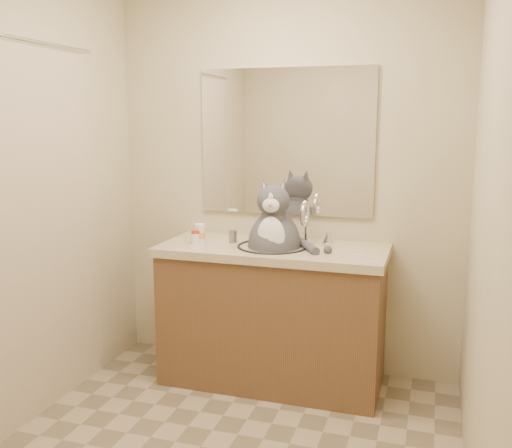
{
  "coord_description": "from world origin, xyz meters",
  "views": [
    {
      "loc": [
        0.9,
        -2.21,
        1.59
      ],
      "look_at": [
        -0.01,
        0.65,
        1.04
      ],
      "focal_mm": 40.0,
      "sensor_mm": 36.0,
      "label": 1
    }
  ],
  "objects": [
    {
      "name": "pill_bottle_redcap",
      "position": [
        -0.46,
        0.88,
        0.89
      ],
      "size": [
        0.06,
        0.06,
        0.08
      ],
      "rotation": [
        0.0,
        0.0,
        0.42
      ],
      "color": "white",
      "rests_on": "vanity"
    },
    {
      "name": "pill_bottle_orange",
      "position": [
        -0.45,
        0.93,
        0.9
      ],
      "size": [
        0.09,
        0.09,
        0.11
      ],
      "rotation": [
        0.0,
        0.0,
        0.44
      ],
      "color": "white",
      "rests_on": "vanity"
    },
    {
      "name": "shower_curtain",
      "position": [
        -1.05,
        0.1,
        1.03
      ],
      "size": [
        0.02,
        1.3,
        1.93
      ],
      "color": "beige",
      "rests_on": "ground"
    },
    {
      "name": "vanity",
      "position": [
        0.0,
        0.96,
        0.44
      ],
      "size": [
        1.34,
        0.59,
        1.12
      ],
      "color": "brown",
      "rests_on": "ground"
    },
    {
      "name": "mirror",
      "position": [
        0.0,
        1.24,
        1.45
      ],
      "size": [
        1.1,
        0.02,
        0.9
      ],
      "primitive_type": "cube",
      "color": "white",
      "rests_on": "room"
    },
    {
      "name": "room",
      "position": [
        0.0,
        0.0,
        1.2
      ],
      "size": [
        2.22,
        2.52,
        2.42
      ],
      "color": "#9B8A6B",
      "rests_on": "ground"
    },
    {
      "name": "cat",
      "position": [
        0.01,
        0.94,
        0.89
      ],
      "size": [
        0.47,
        0.37,
        0.62
      ],
      "rotation": [
        0.0,
        0.0,
        0.1
      ],
      "color": "#434348",
      "rests_on": "vanity"
    },
    {
      "name": "grey_canister",
      "position": [
        -0.26,
        0.98,
        0.89
      ],
      "size": [
        0.05,
        0.05,
        0.08
      ],
      "rotation": [
        0.0,
        0.0,
        0.16
      ],
      "color": "slate",
      "rests_on": "vanity"
    }
  ]
}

